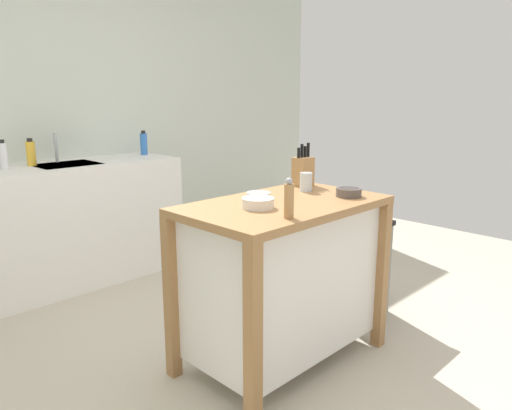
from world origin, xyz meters
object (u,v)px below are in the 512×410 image
(sink_faucet, at_px, (56,148))
(bottle_spray_cleaner, at_px, (144,144))
(kitchen_island, at_px, (283,274))
(bowl_stoneware_deep, at_px, (258,195))
(bowl_ceramic_small, at_px, (349,192))
(drinking_cup, at_px, (306,182))
(bottle_hand_soap, at_px, (31,153))
(knife_block, at_px, (303,170))
(pepper_grinder, at_px, (289,199))
(bottle_dish_soap, at_px, (3,155))
(bowl_ceramic_wide, at_px, (258,203))
(trash_bin, at_px, (360,268))

(sink_faucet, bearing_deg, bottle_spray_cleaner, -4.82)
(kitchen_island, bearing_deg, bowl_stoneware_deep, 109.18)
(bowl_ceramic_small, relative_size, sink_faucet, 0.62)
(drinking_cup, xyz_separation_m, bottle_spray_cleaner, (0.14, 1.89, 0.08))
(bottle_hand_soap, bearing_deg, knife_block, -62.63)
(bowl_stoneware_deep, height_order, sink_faucet, sink_faucet)
(bowl_stoneware_deep, height_order, bowl_ceramic_small, bowl_ceramic_small)
(pepper_grinder, relative_size, bottle_spray_cleaner, 0.88)
(knife_block, bearing_deg, pepper_grinder, -144.86)
(sink_faucet, distance_m, bottle_dish_soap, 0.41)
(bowl_ceramic_small, xyz_separation_m, bowl_ceramic_wide, (-0.53, 0.15, 0.00))
(knife_block, distance_m, trash_bin, 0.78)
(bottle_dish_soap, bearing_deg, bowl_ceramic_small, -64.26)
(pepper_grinder, distance_m, bottle_dish_soap, 2.26)
(bowl_stoneware_deep, relative_size, sink_faucet, 0.58)
(bowl_stoneware_deep, bearing_deg, bottle_spray_cleaner, 75.44)
(knife_block, xyz_separation_m, sink_faucet, (-0.71, 1.83, 0.05))
(bottle_hand_soap, bearing_deg, trash_bin, -57.05)
(knife_block, relative_size, bowl_ceramic_small, 1.86)
(sink_faucet, bearing_deg, bowl_stoneware_deep, -82.72)
(pepper_grinder, xyz_separation_m, trash_bin, (1.01, 0.26, -0.65))
(bowl_stoneware_deep, bearing_deg, bowl_ceramic_wide, -135.93)
(bowl_ceramic_wide, bearing_deg, sink_faucet, 92.72)
(drinking_cup, distance_m, bottle_dish_soap, 2.12)
(pepper_grinder, bearing_deg, bowl_ceramic_wide, 79.90)
(sink_faucet, bearing_deg, knife_block, -68.77)
(bowl_ceramic_small, distance_m, sink_faucet, 2.30)
(trash_bin, xyz_separation_m, sink_faucet, (-1.07, 2.03, 0.71))
(pepper_grinder, bearing_deg, bottle_dish_soap, 101.58)
(knife_block, bearing_deg, drinking_cup, -134.90)
(kitchen_island, height_order, bowl_stoneware_deep, bowl_stoneware_deep)
(drinking_cup, distance_m, bottle_hand_soap, 2.06)
(kitchen_island, relative_size, pepper_grinder, 5.96)
(kitchen_island, xyz_separation_m, bowl_ceramic_small, (0.34, -0.16, 0.41))
(kitchen_island, distance_m, trash_bin, 0.80)
(kitchen_island, bearing_deg, bowl_ceramic_small, -25.39)
(bowl_ceramic_wide, bearing_deg, bowl_ceramic_small, -16.11)
(bowl_stoneware_deep, distance_m, bowl_ceramic_small, 0.49)
(bowl_ceramic_small, bearing_deg, pepper_grinder, -172.25)
(kitchen_island, xyz_separation_m, sink_faucet, (-0.29, 2.05, 0.53))
(pepper_grinder, distance_m, bottle_spray_cleaner, 2.33)
(trash_bin, relative_size, bottle_dish_soap, 3.14)
(bowl_ceramic_small, bearing_deg, bottle_hand_soap, 111.28)
(kitchen_island, height_order, knife_block, knife_block)
(bottle_hand_soap, bearing_deg, kitchen_island, -75.95)
(bowl_ceramic_small, bearing_deg, bottle_spray_cleaner, 87.51)
(bowl_stoneware_deep, bearing_deg, drinking_cup, -6.80)
(drinking_cup, distance_m, sink_faucet, 2.04)
(bowl_ceramic_wide, xyz_separation_m, sink_faucet, (-0.10, 2.06, 0.12))
(kitchen_island, relative_size, trash_bin, 1.71)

